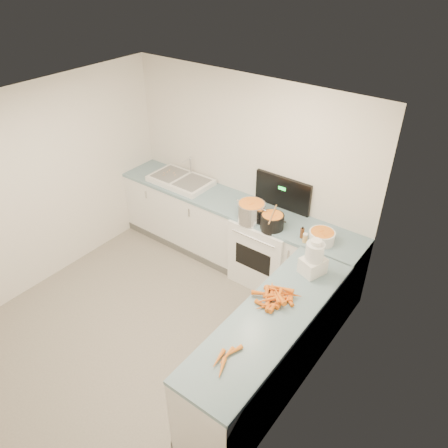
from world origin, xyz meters
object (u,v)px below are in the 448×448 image
Objects in this scene: food_processor at (314,259)px; sink at (181,180)px; spice_jar at (305,238)px; stove at (267,248)px; mixing_bowl at (322,237)px; steel_pot at (251,212)px; black_pot at (272,222)px; extract_bottle at (302,233)px.

sink is at bearing 164.73° from food_processor.
spice_jar is (2.04, -0.22, 0.01)m from sink.
sink is (-1.45, 0.02, 0.50)m from stove.
sink reaches higher than mixing_bowl.
stove is at bearing 173.24° from mixing_bowl.
black_pot is at bearing -0.75° from steel_pot.
sink is at bearing 177.31° from mixing_bowl.
mixing_bowl is 0.57m from food_processor.
mixing_bowl is 0.72× the size of food_processor.
spice_jar is 0.54m from food_processor.
steel_pot is 0.30m from black_pot.
food_processor reaches higher than spice_jar.
steel_pot is at bearing 179.25° from black_pot.
spice_jar is at bearing -6.03° from sink.
mixing_bowl is at bearing 14.69° from extract_bottle.
mixing_bowl is 0.19m from spice_jar.
black_pot is 0.95× the size of mixing_bowl.
steel_pot is 1.15× the size of mixing_bowl.
steel_pot is at bearing -177.33° from extract_bottle.
food_processor is at bearing -72.93° from mixing_bowl.
stove is at bearing 145.21° from food_processor.
sink is 2.19m from mixing_bowl.
sink is at bearing 175.39° from extract_bottle.
stove is 11.44× the size of extract_bottle.
steel_pot is 1.15m from food_processor.
food_processor reaches higher than black_pot.
stove is 0.91m from mixing_bowl.
extract_bottle is at bearing -4.61° from sink.
black_pot is 0.68× the size of food_processor.
mixing_bowl is at bearing 5.64° from steel_pot.
mixing_bowl reaches higher than spice_jar.
steel_pot is at bearing -130.91° from stove.
extract_bottle is at bearing 140.44° from spice_jar.
extract_bottle is at bearing -165.31° from mixing_bowl.
sink is 1.98m from extract_bottle.
extract_bottle is at bearing 2.67° from steel_pot.
sink is 2.97× the size of mixing_bowl.
spice_jar is at bearing -2.73° from black_pot.
spice_jar is (0.07, -0.06, -0.01)m from extract_bottle.
mixing_bowl is (0.74, -0.09, 0.53)m from stove.
food_processor reaches higher than extract_bottle.
steel_pot is 0.74m from spice_jar.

